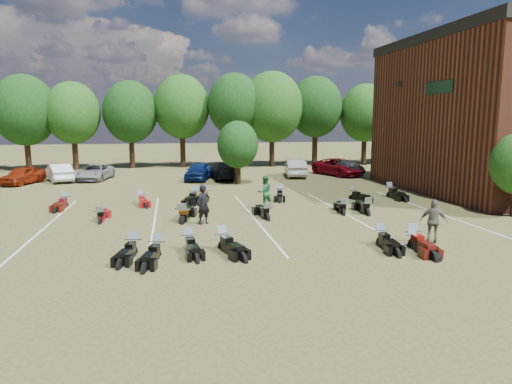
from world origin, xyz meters
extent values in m
plane|color=brown|center=(0.00, 0.00, 0.00)|extent=(160.00, 160.00, 0.00)
imported|color=maroon|center=(-18.56, 18.64, 0.71)|extent=(3.02, 4.47, 1.41)
imported|color=white|center=(-16.12, 19.75, 0.73)|extent=(3.13, 4.71, 1.47)
imported|color=gray|center=(-13.41, 20.22, 0.66)|extent=(3.01, 5.06, 1.32)
imported|color=black|center=(-2.74, 18.86, 0.74)|extent=(2.44, 5.26, 1.49)
imported|color=navy|center=(-4.87, 18.62, 0.75)|extent=(2.84, 4.72, 1.50)
imported|color=#A7A7A2|center=(3.72, 19.41, 0.77)|extent=(2.42, 4.89, 1.54)
imported|color=#63050F|center=(7.83, 19.55, 0.76)|extent=(4.14, 5.99, 1.52)
imported|color=#313136|center=(8.19, 19.34, 0.66)|extent=(2.81, 4.84, 1.32)
imported|color=black|center=(-5.62, 2.12, 0.96)|extent=(0.83, 0.74, 1.91)
imported|color=#26653B|center=(-1.94, 5.44, 0.95)|extent=(1.10, 0.97, 1.90)
imported|color=#605D52|center=(3.34, -3.01, 0.91)|extent=(1.14, 0.92, 1.82)
cube|color=black|center=(9.35, 12.00, 7.50)|extent=(0.30, 0.40, 0.30)
cube|color=black|center=(9.47, 7.00, 7.00)|extent=(0.06, 3.00, 0.80)
cylinder|color=black|center=(-21.00, 29.00, 2.04)|extent=(0.58, 0.58, 4.08)
ellipsoid|color=#1E4C19|center=(-21.00, 29.00, 6.33)|extent=(6.00, 6.00, 6.90)
cylinder|color=black|center=(-16.00, 29.00, 2.04)|extent=(0.58, 0.58, 4.08)
ellipsoid|color=#1E4C19|center=(-16.00, 29.00, 6.33)|extent=(6.00, 6.00, 6.90)
cylinder|color=black|center=(-11.00, 29.00, 2.04)|extent=(0.57, 0.58, 4.08)
ellipsoid|color=#1E4C19|center=(-11.00, 29.00, 6.33)|extent=(6.00, 6.00, 6.90)
cylinder|color=black|center=(-6.00, 29.00, 2.04)|extent=(0.57, 0.58, 4.08)
ellipsoid|color=#1E4C19|center=(-6.00, 29.00, 6.33)|extent=(6.00, 6.00, 6.90)
cylinder|color=black|center=(-1.00, 29.00, 2.04)|extent=(0.58, 0.58, 4.08)
ellipsoid|color=#1E4C19|center=(-1.00, 29.00, 6.33)|extent=(6.00, 6.00, 6.90)
cylinder|color=black|center=(4.00, 29.00, 2.04)|extent=(0.57, 0.58, 4.08)
ellipsoid|color=#1E4C19|center=(4.00, 29.00, 6.33)|extent=(6.00, 6.00, 6.90)
cylinder|color=black|center=(9.00, 29.00, 2.04)|extent=(0.57, 0.58, 4.08)
ellipsoid|color=#1E4C19|center=(9.00, 29.00, 6.33)|extent=(6.00, 6.00, 6.90)
cylinder|color=black|center=(14.00, 29.00, 2.04)|extent=(0.57, 0.58, 4.08)
ellipsoid|color=#1E4C19|center=(14.00, 29.00, 6.33)|extent=(6.00, 6.00, 6.90)
cylinder|color=black|center=(19.00, 29.00, 2.04)|extent=(0.58, 0.58, 4.08)
ellipsoid|color=#1E4C19|center=(19.00, 29.00, 6.33)|extent=(6.00, 6.00, 6.90)
cylinder|color=black|center=(24.00, 29.00, 2.04)|extent=(0.58, 0.58, 4.08)
ellipsoid|color=#1E4C19|center=(24.00, 29.00, 6.33)|extent=(6.00, 6.00, 6.90)
cylinder|color=black|center=(-2.00, 15.50, 0.95)|extent=(0.24, 0.24, 1.90)
sphere|color=#1E4C19|center=(-2.00, 15.50, 3.10)|extent=(3.20, 3.20, 3.20)
cube|color=silver|center=(-13.00, 3.00, 0.01)|extent=(0.10, 14.00, 0.01)
cube|color=silver|center=(-8.00, 3.00, 0.01)|extent=(0.10, 14.00, 0.01)
cube|color=silver|center=(-3.00, 3.00, 0.01)|extent=(0.10, 14.00, 0.01)
cube|color=silver|center=(2.00, 3.00, 0.01)|extent=(0.10, 14.00, 0.01)
cube|color=silver|center=(7.00, 3.00, 0.01)|extent=(0.10, 14.00, 0.01)
camera|label=1|loc=(-7.09, -19.50, 4.99)|focal=32.00mm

